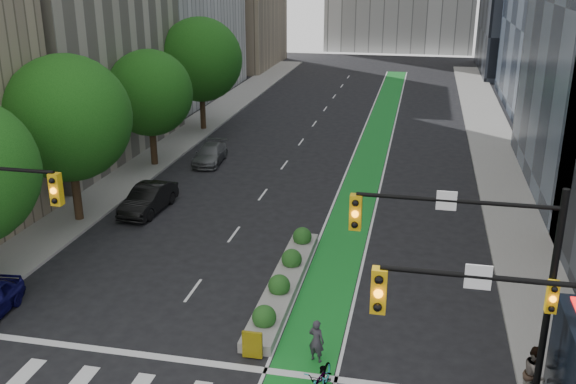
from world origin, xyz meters
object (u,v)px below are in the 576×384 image
at_px(median_planter, 285,280).
at_px(bicycle, 321,380).
at_px(parked_car_left_mid, 148,199).
at_px(parked_car_left_far, 210,154).
at_px(cyclist, 316,341).
at_px(pedestrian_near, 535,373).

xyz_separation_m(median_planter, bicycle, (2.62, -6.72, 0.18)).
relative_size(bicycle, parked_car_left_mid, 0.47).
relative_size(parked_car_left_mid, parked_car_left_far, 1.04).
height_order(cyclist, pedestrian_near, pedestrian_near).
xyz_separation_m(bicycle, parked_car_left_far, (-11.38, 23.12, 0.08)).
distance_m(cyclist, parked_car_left_mid, 16.47).
height_order(cyclist, parked_car_left_far, cyclist).
bearing_deg(parked_car_left_far, cyclist, -67.12).
bearing_deg(parked_car_left_mid, parked_car_left_far, 90.82).
bearing_deg(parked_car_left_mid, median_planter, -34.26).
bearing_deg(parked_car_left_far, median_planter, -66.18).
bearing_deg(cyclist, bicycle, 123.36).
bearing_deg(cyclist, parked_car_left_far, -43.28).
xyz_separation_m(bicycle, parked_car_left_mid, (-11.78, 13.76, 0.19)).
bearing_deg(pedestrian_near, parked_car_left_mid, 75.76).
bearing_deg(parked_car_left_mid, cyclist, -43.22).
distance_m(bicycle, parked_car_left_far, 25.77).
height_order(median_planter, bicycle, bicycle).
relative_size(bicycle, cyclist, 1.32).
height_order(bicycle, cyclist, cyclist).
height_order(median_planter, parked_car_left_far, parked_car_left_far).
xyz_separation_m(median_planter, parked_car_left_mid, (-9.16, 7.04, 0.37)).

